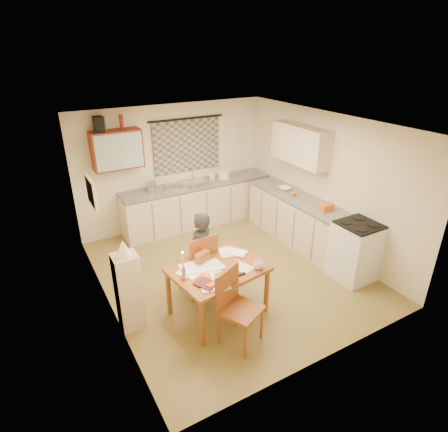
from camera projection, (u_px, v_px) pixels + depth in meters
floor at (229, 272)px, 6.40m from camera, size 4.00×4.50×0.02m
ceiling at (230, 123)px, 5.34m from camera, size 4.00×4.50×0.02m
wall_back at (174, 167)px, 7.65m from camera, size 4.00×0.02×2.50m
wall_front at (335, 275)px, 4.09m from camera, size 4.00×0.02×2.50m
wall_left at (100, 234)px, 4.97m from camera, size 0.02×4.50×2.50m
wall_right at (325, 183)px, 6.78m from camera, size 0.02×4.50×2.50m
window_blind at (187, 146)px, 7.59m from camera, size 1.45×0.03×1.05m
curtain_rod at (186, 119)px, 7.34m from camera, size 1.60×0.04×0.04m
wall_cabinet at (117, 149)px, 6.76m from camera, size 0.90×0.34×0.70m
wall_cabinet_glass at (120, 152)px, 6.63m from camera, size 0.84×0.02×0.64m
upper_cabinet_right at (300, 145)px, 6.88m from camera, size 0.34×1.30×0.70m
framed_print at (91, 192)px, 5.11m from camera, size 0.04×0.50×0.40m
print_canvas at (93, 192)px, 5.12m from camera, size 0.01×0.42×0.32m
counter_back at (200, 204)px, 7.93m from camera, size 3.30×0.62×0.92m
counter_right at (306, 225)px, 7.01m from camera, size 0.62×2.95×0.92m
stove at (355, 251)px, 6.07m from camera, size 0.63×0.63×0.98m
sink at (196, 185)px, 7.72m from camera, size 0.63×0.56×0.10m
tap at (193, 174)px, 7.79m from camera, size 0.04×0.04×0.28m
dish_rack at (174, 186)px, 7.47m from camera, size 0.43×0.41×0.06m
kettle at (151, 186)px, 7.22m from camera, size 0.20×0.20×0.24m
mixing_bowl at (224, 175)px, 7.96m from camera, size 0.27×0.27×0.16m
soap_bottle at (212, 175)px, 7.89m from camera, size 0.14×0.14×0.18m
bowl at (285, 188)px, 7.36m from camera, size 0.35×0.35×0.06m
orange_bag at (326, 207)px, 6.44m from camera, size 0.23×0.17×0.12m
fruit_orange at (294, 193)px, 7.06m from camera, size 0.10×0.10×0.10m
speaker at (99, 124)px, 6.44m from camera, size 0.16×0.20×0.26m
bottle_green at (103, 124)px, 6.48m from camera, size 0.07×0.07×0.26m
bottle_brown at (121, 122)px, 6.62m from camera, size 0.07×0.07×0.26m
dining_table at (218, 290)px, 5.29m from camera, size 1.36×1.11×0.75m
chair_far at (198, 274)px, 5.76m from camera, size 0.50×0.50×1.04m
chair_near at (239, 321)px, 4.79m from camera, size 0.62×0.62×1.03m
person at (201, 255)px, 5.57m from camera, size 0.76×0.72×1.37m
shelf_stand at (129, 292)px, 4.95m from camera, size 0.32×0.30×1.12m
lampshade at (123, 248)px, 4.67m from camera, size 0.20×0.20×0.22m
letter_rack at (202, 257)px, 5.23m from camera, size 0.24×0.17×0.16m
mug at (259, 265)px, 5.09m from camera, size 0.14×0.14×0.10m
magazine at (201, 288)px, 4.69m from camera, size 0.42×0.44×0.03m
book at (199, 280)px, 4.85m from camera, size 0.27×0.30×0.02m
orange_box at (212, 285)px, 4.72m from camera, size 0.13×0.10×0.04m
eyeglasses at (241, 274)px, 4.97m from camera, size 0.13×0.05×0.02m
candle_holder at (184, 273)px, 4.85m from camera, size 0.06×0.06×0.18m
candle at (183, 259)px, 4.78m from camera, size 0.03×0.03×0.22m
candle_flame at (182, 253)px, 4.68m from camera, size 0.02×0.02×0.02m
papers at (214, 267)px, 5.12m from camera, size 1.17×1.01×0.02m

